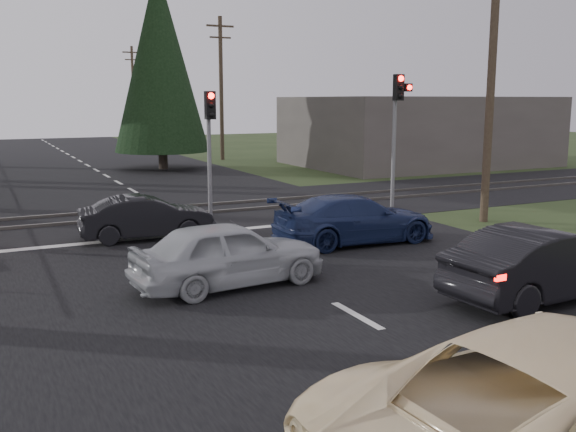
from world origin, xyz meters
TOP-DOWN VIEW (x-y plane):
  - ground at (0.00, 0.00)m, footprint 120.00×120.00m
  - road at (0.00, 10.00)m, footprint 14.00×100.00m
  - rail_corridor at (0.00, 12.00)m, footprint 120.00×8.00m
  - stop_line at (0.00, 8.20)m, footprint 13.00×0.35m
  - rail_near at (0.00, 11.20)m, footprint 120.00×0.12m
  - rail_far at (0.00, 12.80)m, footprint 120.00×0.12m
  - traffic_signal_right at (7.55, 9.47)m, footprint 0.68×0.48m
  - traffic_signal_center at (1.00, 10.68)m, footprint 0.32×0.48m
  - utility_pole_near at (8.50, 6.00)m, footprint 1.80×0.26m
  - utility_pole_mid at (8.50, 30.00)m, footprint 1.80×0.26m
  - utility_pole_far at (8.50, 55.00)m, footprint 1.80×0.26m
  - conifer_tree at (3.50, 26.00)m, footprint 5.20×5.20m
  - building_right at (18.00, 22.00)m, footprint 14.00×10.00m
  - dark_hatchback at (3.78, -0.74)m, footprint 4.39×1.76m
  - silver_car at (-1.39, 2.77)m, footprint 4.18×2.01m
  - blue_sedan at (3.12, 5.13)m, footprint 4.55×1.96m
  - dark_car_far at (-1.79, 8.12)m, footprint 3.71×1.49m

SIDE VIEW (x-z plane):
  - ground at x=0.00m, z-range 0.00..0.00m
  - road at x=0.00m, z-range 0.00..0.01m
  - rail_corridor at x=0.00m, z-range 0.00..0.01m
  - stop_line at x=0.00m, z-range 0.01..0.01m
  - rail_near at x=0.00m, z-range 0.00..0.10m
  - rail_far at x=0.00m, z-range 0.00..0.10m
  - dark_car_far at x=-1.79m, z-range 0.00..1.20m
  - blue_sedan at x=3.12m, z-range 0.00..1.31m
  - silver_car at x=-1.39m, z-range 0.00..1.38m
  - dark_hatchback at x=3.78m, z-range 0.00..1.42m
  - building_right at x=18.00m, z-range 0.00..4.00m
  - traffic_signal_center at x=1.00m, z-range 0.76..4.86m
  - traffic_signal_right at x=7.55m, z-range 0.96..5.66m
  - utility_pole_near at x=8.50m, z-range 0.23..9.23m
  - utility_pole_mid at x=8.50m, z-range 0.23..9.23m
  - utility_pole_far at x=8.50m, z-range 0.23..9.23m
  - conifer_tree at x=3.50m, z-range 0.49..11.49m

